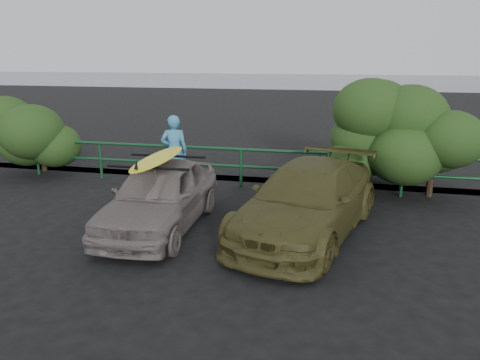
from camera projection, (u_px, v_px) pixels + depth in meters
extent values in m
plane|color=black|center=(117.00, 263.00, 7.78)|extent=(80.00, 80.00, 0.00)
plane|color=slate|center=(321.00, 80.00, 64.31)|extent=(200.00, 200.00, 0.00)
imported|color=slate|center=(160.00, 196.00, 9.24)|extent=(1.65, 3.94, 1.33)
imported|color=#47441F|center=(308.00, 200.00, 8.92)|extent=(2.99, 4.96, 1.34)
imported|color=#3E8DBC|center=(174.00, 151.00, 12.08)|extent=(0.78, 0.62, 1.88)
ellipsoid|color=yellow|center=(158.00, 158.00, 9.04)|extent=(0.56, 2.49, 0.07)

